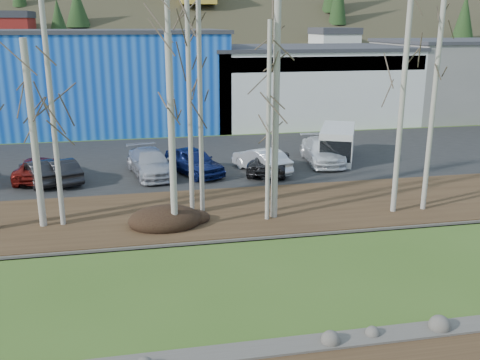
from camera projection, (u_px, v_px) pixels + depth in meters
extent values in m
cube|color=#382616|center=(219.00, 212.00, 25.78)|extent=(80.00, 7.00, 0.15)
cube|color=black|center=(194.00, 160.00, 35.66)|extent=(80.00, 14.00, 0.14)
cube|color=#0C3EAB|center=(107.00, 81.00, 46.62)|extent=(20.00, 12.00, 8.00)
cube|color=#333338|center=(103.00, 31.00, 45.45)|extent=(20.40, 12.24, 0.30)
cube|color=silver|center=(304.00, 85.00, 50.17)|extent=(18.00, 12.00, 6.50)
cube|color=#333338|center=(305.00, 48.00, 49.21)|extent=(18.36, 12.24, 0.30)
cube|color=navy|center=(327.00, 64.00, 43.95)|extent=(17.64, 0.20, 1.20)
cube|color=slate|center=(458.00, 79.00, 53.07)|extent=(14.00, 12.00, 7.00)
cube|color=#333338|center=(463.00, 41.00, 52.04)|extent=(14.28, 12.24, 0.30)
ellipsoid|color=black|center=(165.00, 218.00, 23.79)|extent=(3.27, 2.31, 0.64)
cylinder|color=#ADA79B|center=(53.00, 118.00, 22.64)|extent=(0.23, 0.23, 9.58)
cylinder|color=#ADA79B|center=(171.00, 101.00, 23.37)|extent=(0.23, 0.23, 10.84)
cylinder|color=#ADA79B|center=(172.00, 136.00, 22.23)|extent=(0.29, 0.29, 8.31)
cylinder|color=#ADA79B|center=(200.00, 106.00, 24.34)|extent=(0.22, 0.22, 10.09)
cylinder|color=#ADA79B|center=(268.00, 124.00, 23.41)|extent=(0.19, 0.19, 8.83)
cylinder|color=#ADA79B|center=(276.00, 94.00, 23.34)|extent=(0.30, 0.30, 11.39)
cylinder|color=#ADA79B|center=(401.00, 110.00, 24.30)|extent=(0.25, 0.25, 9.79)
cylinder|color=#ADA79B|center=(434.00, 95.00, 24.44)|extent=(0.23, 0.23, 10.99)
cylinder|color=#ADA79B|center=(190.00, 106.00, 24.25)|extent=(0.22, 0.22, 10.09)
cylinder|color=#ADA79B|center=(34.00, 136.00, 22.69)|extent=(0.30, 0.30, 8.12)
imported|color=black|center=(61.00, 170.00, 30.25)|extent=(2.90, 4.29, 1.34)
imported|color=maroon|center=(38.00, 168.00, 30.81)|extent=(2.31, 4.71, 1.29)
imported|color=#ABABB4|center=(150.00, 163.00, 31.56)|extent=(3.10, 5.52, 1.51)
imported|color=navy|center=(194.00, 161.00, 31.78)|extent=(3.69, 4.97, 1.57)
imported|color=silver|center=(261.00, 160.00, 32.17)|extent=(2.98, 4.82, 1.50)
imported|color=#242326|center=(269.00, 161.00, 32.35)|extent=(3.74, 5.31, 1.35)
imported|color=white|center=(322.00, 151.00, 34.42)|extent=(2.61, 5.42, 1.52)
imported|color=black|center=(40.00, 171.00, 30.04)|extent=(2.90, 4.29, 1.34)
cube|color=white|center=(337.00, 143.00, 35.19)|extent=(3.87, 5.32, 2.15)
cube|color=black|center=(336.00, 150.00, 33.37)|extent=(2.19, 1.72, 1.33)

